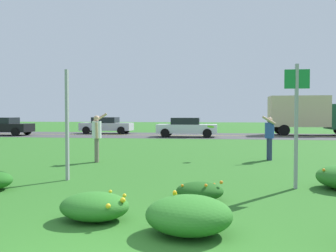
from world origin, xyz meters
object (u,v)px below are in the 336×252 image
object	(u,v)px
car_silver_center_left	(106,125)
box_truck_dark_green	(310,113)
person_catcher_blue_shirt	(269,134)
sign_post_by_roadside	(296,114)
car_black_leftmost	(3,126)
sign_post_near_path	(67,125)
car_white_center_right	(187,127)
person_thrower_white_shirt	(97,134)
frisbee_lime	(211,127)

from	to	relation	value
car_silver_center_left	box_truck_dark_green	xyz separation A→B (m)	(17.20, 0.00, 1.06)
person_catcher_blue_shirt	car_silver_center_left	bearing A→B (deg)	124.61
person_catcher_blue_shirt	car_silver_center_left	distance (m)	20.66
sign_post_by_roadside	car_black_leftmost	bearing A→B (deg)	135.74
sign_post_near_path	car_white_center_right	world-z (taller)	sign_post_near_path
sign_post_near_path	sign_post_by_roadside	xyz separation A→B (m)	(5.71, -0.31, 0.29)
sign_post_by_roadside	car_black_leftmost	size ratio (longest dim) A/B	0.64
person_catcher_blue_shirt	person_thrower_white_shirt	bearing A→B (deg)	-166.88
person_thrower_white_shirt	car_silver_center_left	world-z (taller)	person_thrower_white_shirt
sign_post_by_roadside	car_silver_center_left	distance (m)	25.16
frisbee_lime	car_black_leftmost	distance (m)	21.84
car_black_leftmost	sign_post_near_path	bearing A→B (deg)	-53.78
sign_post_by_roadside	person_thrower_white_shirt	bearing A→B (deg)	147.97
car_black_leftmost	car_white_center_right	bearing A→B (deg)	0.00
car_black_leftmost	car_white_center_right	xyz separation A→B (m)	(14.98, 0.00, 0.00)
box_truck_dark_green	person_thrower_white_shirt	bearing A→B (deg)	-122.35
box_truck_dark_green	car_silver_center_left	bearing A→B (deg)	-180.00
person_catcher_blue_shirt	car_silver_center_left	size ratio (longest dim) A/B	0.37
frisbee_lime	car_black_leftmost	world-z (taller)	car_black_leftmost
person_thrower_white_shirt	sign_post_by_roadside	bearing A→B (deg)	-32.03
person_thrower_white_shirt	car_silver_center_left	distance (m)	19.26
car_silver_center_left	person_catcher_blue_shirt	bearing A→B (deg)	-55.39
frisbee_lime	box_truck_dark_green	bearing A→B (deg)	66.05
person_catcher_blue_shirt	box_truck_dark_green	xyz separation A→B (m)	(5.46, 17.00, 0.84)
person_thrower_white_shirt	car_black_leftmost	world-z (taller)	person_thrower_white_shirt
frisbee_lime	car_silver_center_left	distance (m)	19.69
frisbee_lime	person_catcher_blue_shirt	bearing A→B (deg)	5.39
sign_post_near_path	car_white_center_right	xyz separation A→B (m)	(1.52, 18.37, -0.71)
person_thrower_white_shirt	frisbee_lime	distance (m)	4.24
sign_post_near_path	car_silver_center_left	distance (m)	22.78
sign_post_by_roadside	sign_post_near_path	bearing A→B (deg)	176.94
person_thrower_white_shirt	car_silver_center_left	xyz separation A→B (m)	(-5.51, 18.46, -0.27)
frisbee_lime	box_truck_dark_green	world-z (taller)	box_truck_dark_green
sign_post_by_roadside	car_white_center_right	size ratio (longest dim) A/B	0.64
person_thrower_white_shirt	car_black_leftmost	size ratio (longest dim) A/B	0.40
sign_post_by_roadside	car_black_leftmost	world-z (taller)	sign_post_by_roadside
person_thrower_white_shirt	box_truck_dark_green	world-z (taller)	box_truck_dark_green
sign_post_by_roadside	car_white_center_right	xyz separation A→B (m)	(-4.19, 18.68, -1.00)
sign_post_by_roadside	box_truck_dark_green	size ratio (longest dim) A/B	0.43
sign_post_near_path	person_thrower_white_shirt	world-z (taller)	sign_post_near_path
sign_post_near_path	box_truck_dark_green	distance (m)	24.71
person_thrower_white_shirt	box_truck_dark_green	size ratio (longest dim) A/B	0.27
box_truck_dark_green	sign_post_by_roadside	bearing A→B (deg)	-104.01
person_catcher_blue_shirt	car_white_center_right	size ratio (longest dim) A/B	0.37
sign_post_near_path	person_catcher_blue_shirt	distance (m)	7.67
car_white_center_right	box_truck_dark_green	size ratio (longest dim) A/B	0.67
frisbee_lime	car_silver_center_left	xyz separation A→B (m)	(-9.55, 17.21, -0.51)
sign_post_near_path	car_black_leftmost	world-z (taller)	sign_post_near_path
person_catcher_blue_shirt	box_truck_dark_green	size ratio (longest dim) A/B	0.25
person_thrower_white_shirt	sign_post_near_path	bearing A→B (deg)	-83.23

